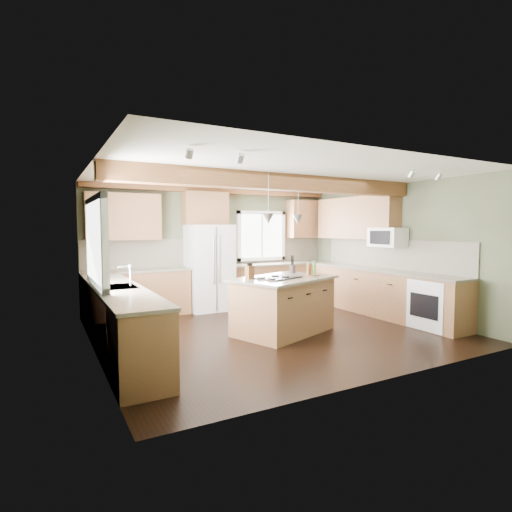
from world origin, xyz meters
TOP-DOWN VIEW (x-y plane):
  - floor at (0.00, 0.00)m, footprint 5.60×5.60m
  - ceiling at (0.00, 0.00)m, footprint 5.60×5.60m
  - wall_back at (0.00, 2.50)m, footprint 5.60×0.00m
  - wall_left at (-2.80, 0.00)m, footprint 0.00×5.00m
  - wall_right at (2.80, 0.00)m, footprint 0.00×5.00m
  - ceiling_beam at (0.00, -0.18)m, footprint 5.55×0.26m
  - soffit_trim at (0.00, 2.40)m, footprint 5.55×0.20m
  - backsplash_back at (0.00, 2.48)m, footprint 5.58×0.03m
  - backsplash_right at (2.78, 0.05)m, footprint 0.03×3.70m
  - base_cab_back_left at (-1.79, 2.20)m, footprint 2.02×0.60m
  - counter_back_left at (-1.79, 2.20)m, footprint 2.06×0.64m
  - base_cab_back_right at (1.49, 2.20)m, footprint 2.62×0.60m
  - counter_back_right at (1.49, 2.20)m, footprint 2.66×0.64m
  - base_cab_left at (-2.50, 0.05)m, footprint 0.60×3.70m
  - counter_left at (-2.50, 0.05)m, footprint 0.64×3.74m
  - base_cab_right at (2.50, 0.05)m, footprint 0.60×3.70m
  - counter_right at (2.50, 0.05)m, footprint 0.64×3.74m
  - upper_cab_back_left at (-1.99, 2.33)m, footprint 1.40×0.35m
  - upper_cab_over_fridge at (-0.30, 2.33)m, footprint 0.96×0.35m
  - upper_cab_right at (2.62, 0.90)m, footprint 0.35×2.20m
  - upper_cab_back_corner at (2.30, 2.33)m, footprint 0.90×0.35m
  - window_left at (-2.78, 0.05)m, footprint 0.04×1.60m
  - window_back at (1.15, 2.48)m, footprint 1.10×0.04m
  - sink at (-2.50, 0.05)m, footprint 0.50×0.65m
  - faucet at (-2.32, 0.05)m, footprint 0.02×0.02m
  - dishwasher at (-2.49, -1.25)m, footprint 0.60×0.60m
  - oven at (2.49, -1.25)m, footprint 0.60×0.72m
  - microwave at (2.58, -0.05)m, footprint 0.40×0.70m
  - pendant_left at (-0.29, -0.32)m, footprint 0.18×0.18m
  - pendant_right at (0.46, -0.05)m, footprint 0.18×0.18m
  - refrigerator at (-0.30, 2.12)m, footprint 0.90×0.74m
  - island at (0.09, -0.18)m, footprint 1.84×1.47m
  - island_top at (0.09, -0.18)m, footprint 1.98×1.61m
  - cooktop at (-0.04, -0.23)m, footprint 0.81×0.67m
  - knife_block at (-0.48, -0.06)m, footprint 0.15×0.12m
  - utensil_crock at (0.58, 0.29)m, footprint 0.15×0.15m
  - bottle_tray at (0.65, -0.20)m, footprint 0.31×0.31m

SIDE VIEW (x-z plane):
  - floor at x=0.00m, z-range 0.00..0.00m
  - dishwasher at x=-2.49m, z-range 0.01..0.85m
  - oven at x=2.49m, z-range 0.01..0.85m
  - base_cab_back_left at x=-1.79m, z-range 0.00..0.88m
  - base_cab_back_right at x=1.49m, z-range 0.00..0.88m
  - base_cab_left at x=-2.50m, z-range 0.00..0.88m
  - base_cab_right at x=2.50m, z-range 0.00..0.88m
  - island at x=0.09m, z-range 0.00..0.88m
  - counter_back_left at x=-1.79m, z-range 0.88..0.92m
  - counter_back_right at x=1.49m, z-range 0.88..0.92m
  - counter_left at x=-2.50m, z-range 0.88..0.92m
  - counter_right at x=2.50m, z-range 0.88..0.92m
  - refrigerator at x=-0.30m, z-range 0.00..1.80m
  - island_top at x=0.09m, z-range 0.88..0.92m
  - sink at x=-2.50m, z-range 0.89..0.92m
  - cooktop at x=-0.04m, z-range 0.92..0.94m
  - utensil_crock at x=0.58m, z-range 0.92..1.07m
  - knife_block at x=-0.48m, z-range 0.92..1.13m
  - bottle_tray at x=0.65m, z-range 0.92..1.16m
  - faucet at x=-2.32m, z-range 0.91..1.19m
  - backsplash_back at x=0.00m, z-range 0.92..1.50m
  - backsplash_right at x=2.78m, z-range 0.92..1.50m
  - wall_back at x=0.00m, z-range -1.50..4.10m
  - wall_left at x=-2.80m, z-range -1.20..3.80m
  - wall_right at x=2.80m, z-range -1.20..3.80m
  - window_back at x=1.15m, z-range 1.05..2.05m
  - window_left at x=-2.78m, z-range 1.02..2.08m
  - microwave at x=2.58m, z-range 1.36..1.74m
  - pendant_left at x=-0.29m, z-range 1.80..1.96m
  - pendant_right at x=0.46m, z-range 1.80..1.96m
  - upper_cab_back_left at x=-1.99m, z-range 1.50..2.40m
  - upper_cab_right at x=2.62m, z-range 1.50..2.40m
  - upper_cab_back_corner at x=2.30m, z-range 1.50..2.40m
  - upper_cab_over_fridge at x=-0.30m, z-range 1.80..2.50m
  - ceiling_beam at x=0.00m, z-range 2.34..2.60m
  - soffit_trim at x=0.00m, z-range 2.49..2.59m
  - ceiling at x=0.00m, z-range 2.60..2.60m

